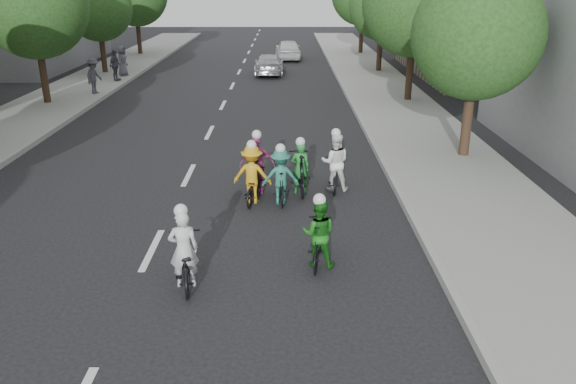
{
  "coord_description": "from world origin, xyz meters",
  "views": [
    {
      "loc": [
        2.94,
        -11.08,
        5.59
      ],
      "look_at": [
        2.99,
        0.93,
        1.0
      ],
      "focal_mm": 35.0,
      "sensor_mm": 36.0,
      "label": 1
    }
  ],
  "objects_px": {
    "spectator_2": "(122,61)",
    "spectator_0": "(94,76)",
    "cyclist_0": "(281,180)",
    "cyclist_5": "(257,170)",
    "cyclist_2": "(252,179)",
    "cyclist_4": "(335,168)",
    "follow_car_trail": "(288,49)",
    "spectator_1": "(115,65)",
    "follow_car_lead": "(269,64)",
    "cyclist_3": "(300,171)",
    "cyclist_6": "(318,238)",
    "cyclist_1": "(185,258)"
  },
  "relations": [
    {
      "from": "cyclist_4",
      "to": "spectator_0",
      "type": "xyz_separation_m",
      "value": [
        -10.92,
        13.32,
        0.38
      ]
    },
    {
      "from": "cyclist_1",
      "to": "spectator_1",
      "type": "distance_m",
      "value": 23.53
    },
    {
      "from": "cyclist_6",
      "to": "spectator_2",
      "type": "distance_m",
      "value": 25.37
    },
    {
      "from": "cyclist_1",
      "to": "follow_car_trail",
      "type": "height_order",
      "value": "cyclist_1"
    },
    {
      "from": "cyclist_1",
      "to": "cyclist_4",
      "type": "xyz_separation_m",
      "value": [
        3.32,
        5.23,
        0.08
      ]
    },
    {
      "from": "spectator_2",
      "to": "cyclist_3",
      "type": "bearing_deg",
      "value": -145.38
    },
    {
      "from": "cyclist_4",
      "to": "follow_car_lead",
      "type": "xyz_separation_m",
      "value": [
        -2.4,
        20.19,
        -0.02
      ]
    },
    {
      "from": "cyclist_4",
      "to": "spectator_2",
      "type": "distance_m",
      "value": 21.73
    },
    {
      "from": "cyclist_1",
      "to": "cyclist_6",
      "type": "bearing_deg",
      "value": -172.64
    },
    {
      "from": "cyclist_2",
      "to": "follow_car_trail",
      "type": "distance_m",
      "value": 27.85
    },
    {
      "from": "follow_car_lead",
      "to": "spectator_1",
      "type": "distance_m",
      "value": 9.1
    },
    {
      "from": "cyclist_6",
      "to": "spectator_0",
      "type": "xyz_separation_m",
      "value": [
        -10.21,
        17.77,
        0.42
      ]
    },
    {
      "from": "cyclist_2",
      "to": "cyclist_1",
      "type": "bearing_deg",
      "value": 83.41
    },
    {
      "from": "cyclist_0",
      "to": "cyclist_5",
      "type": "relative_size",
      "value": 0.9
    },
    {
      "from": "cyclist_0",
      "to": "spectator_1",
      "type": "relative_size",
      "value": 0.94
    },
    {
      "from": "cyclist_1",
      "to": "cyclist_4",
      "type": "height_order",
      "value": "cyclist_4"
    },
    {
      "from": "cyclist_4",
      "to": "cyclist_5",
      "type": "xyz_separation_m",
      "value": [
        -2.15,
        -0.28,
        0.03
      ]
    },
    {
      "from": "cyclist_0",
      "to": "cyclist_4",
      "type": "relative_size",
      "value": 0.92
    },
    {
      "from": "spectator_2",
      "to": "spectator_0",
      "type": "bearing_deg",
      "value": -172.5
    },
    {
      "from": "cyclist_2",
      "to": "cyclist_5",
      "type": "xyz_separation_m",
      "value": [
        0.1,
        0.66,
        0.03
      ]
    },
    {
      "from": "cyclist_2",
      "to": "spectator_1",
      "type": "distance_m",
      "value": 19.96
    },
    {
      "from": "cyclist_4",
      "to": "follow_car_trail",
      "type": "height_order",
      "value": "cyclist_4"
    },
    {
      "from": "follow_car_lead",
      "to": "cyclist_0",
      "type": "bearing_deg",
      "value": 91.92
    },
    {
      "from": "spectator_0",
      "to": "spectator_2",
      "type": "bearing_deg",
      "value": 14.58
    },
    {
      "from": "cyclist_2",
      "to": "spectator_1",
      "type": "bearing_deg",
      "value": -56.9
    },
    {
      "from": "cyclist_0",
      "to": "cyclist_6",
      "type": "distance_m",
      "value": 3.54
    },
    {
      "from": "follow_car_trail",
      "to": "cyclist_2",
      "type": "bearing_deg",
      "value": 84.2
    },
    {
      "from": "cyclist_3",
      "to": "spectator_0",
      "type": "bearing_deg",
      "value": -58.2
    },
    {
      "from": "cyclist_3",
      "to": "follow_car_trail",
      "type": "xyz_separation_m",
      "value": [
        -0.21,
        27.1,
        0.11
      ]
    },
    {
      "from": "cyclist_0",
      "to": "cyclist_1",
      "type": "distance_m",
      "value": 4.6
    },
    {
      "from": "cyclist_0",
      "to": "follow_car_lead",
      "type": "xyz_separation_m",
      "value": [
        -0.89,
        21.19,
        -0.01
      ]
    },
    {
      "from": "cyclist_2",
      "to": "follow_car_lead",
      "type": "xyz_separation_m",
      "value": [
        -0.15,
        21.13,
        -0.01
      ]
    },
    {
      "from": "cyclist_1",
      "to": "spectator_1",
      "type": "xyz_separation_m",
      "value": [
        -7.61,
        22.26,
        0.46
      ]
    },
    {
      "from": "cyclist_3",
      "to": "cyclist_0",
      "type": "bearing_deg",
      "value": 51.59
    },
    {
      "from": "follow_car_trail",
      "to": "spectator_2",
      "type": "distance_m",
      "value": 12.75
    },
    {
      "from": "follow_car_trail",
      "to": "spectator_1",
      "type": "relative_size",
      "value": 2.44
    },
    {
      "from": "cyclist_5",
      "to": "spectator_2",
      "type": "distance_m",
      "value": 20.98
    },
    {
      "from": "cyclist_5",
      "to": "spectator_1",
      "type": "bearing_deg",
      "value": -63.57
    },
    {
      "from": "cyclist_1",
      "to": "follow_car_trail",
      "type": "bearing_deg",
      "value": -103.1
    },
    {
      "from": "cyclist_2",
      "to": "cyclist_5",
      "type": "distance_m",
      "value": 0.67
    },
    {
      "from": "cyclist_3",
      "to": "spectator_1",
      "type": "distance_m",
      "value": 19.91
    },
    {
      "from": "cyclist_3",
      "to": "follow_car_trail",
      "type": "distance_m",
      "value": 27.1
    },
    {
      "from": "cyclist_3",
      "to": "spectator_1",
      "type": "height_order",
      "value": "spectator_1"
    },
    {
      "from": "cyclist_3",
      "to": "follow_car_trail",
      "type": "bearing_deg",
      "value": -94.07
    },
    {
      "from": "cyclist_5",
      "to": "spectator_2",
      "type": "bearing_deg",
      "value": -65.55
    },
    {
      "from": "follow_car_lead",
      "to": "spectator_2",
      "type": "relative_size",
      "value": 2.44
    },
    {
      "from": "cyclist_1",
      "to": "spectator_2",
      "type": "height_order",
      "value": "spectator_2"
    },
    {
      "from": "follow_car_lead",
      "to": "spectator_2",
      "type": "bearing_deg",
      "value": 9.06
    },
    {
      "from": "cyclist_0",
      "to": "follow_car_trail",
      "type": "distance_m",
      "value": 27.9
    },
    {
      "from": "cyclist_2",
      "to": "follow_car_lead",
      "type": "height_order",
      "value": "cyclist_2"
    }
  ]
}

